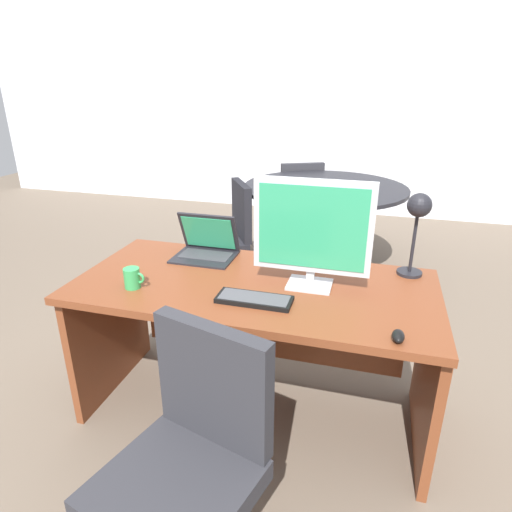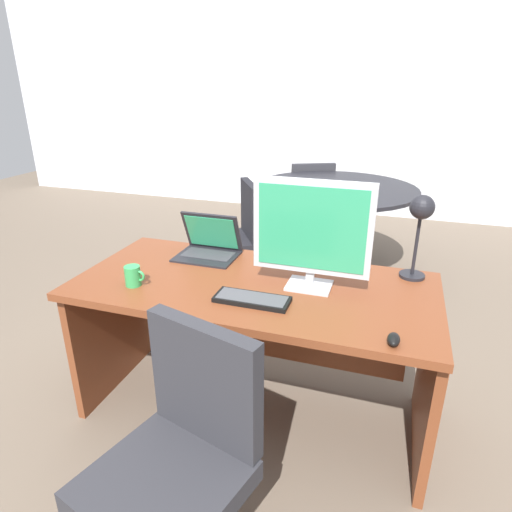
{
  "view_description": "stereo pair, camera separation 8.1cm",
  "coord_description": "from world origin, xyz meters",
  "px_view_note": "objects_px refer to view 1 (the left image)",
  "views": [
    {
      "loc": [
        0.51,
        -1.77,
        1.62
      ],
      "look_at": [
        0.0,
        0.04,
        0.86
      ],
      "focal_mm": 30.69,
      "sensor_mm": 36.0,
      "label": 1
    },
    {
      "loc": [
        0.59,
        -1.75,
        1.62
      ],
      "look_at": [
        0.0,
        0.04,
        0.86
      ],
      "focal_mm": 30.69,
      "sensor_mm": 36.0,
      "label": 2
    }
  ],
  "objects_px": {
    "office_chair": "(188,486)",
    "meeting_table": "(324,207)",
    "desk": "(257,317)",
    "keyboard": "(254,299)",
    "laptop": "(207,243)",
    "desk_lamp": "(418,217)",
    "meeting_chair_far": "(224,246)",
    "coffee_mug": "(132,278)",
    "meeting_chair_near": "(297,209)",
    "monitor": "(312,230)",
    "mouse": "(398,336)"
  },
  "relations": [
    {
      "from": "monitor",
      "to": "meeting_chair_near",
      "type": "distance_m",
      "value": 2.81
    },
    {
      "from": "office_chair",
      "to": "monitor",
      "type": "bearing_deg",
      "value": 73.57
    },
    {
      "from": "monitor",
      "to": "meeting_table",
      "type": "height_order",
      "value": "monitor"
    },
    {
      "from": "desk",
      "to": "laptop",
      "type": "height_order",
      "value": "laptop"
    },
    {
      "from": "desk",
      "to": "desk_lamp",
      "type": "relative_size",
      "value": 4.09
    },
    {
      "from": "keyboard",
      "to": "office_chair",
      "type": "relative_size",
      "value": 0.36
    },
    {
      "from": "laptop",
      "to": "meeting_table",
      "type": "height_order",
      "value": "laptop"
    },
    {
      "from": "laptop",
      "to": "desk_lamp",
      "type": "xyz_separation_m",
      "value": [
        1.04,
        0.01,
        0.23
      ]
    },
    {
      "from": "desk_lamp",
      "to": "coffee_mug",
      "type": "distance_m",
      "value": 1.33
    },
    {
      "from": "office_chair",
      "to": "meeting_table",
      "type": "distance_m",
      "value": 2.72
    },
    {
      "from": "monitor",
      "to": "office_chair",
      "type": "relative_size",
      "value": 0.59
    },
    {
      "from": "desk",
      "to": "office_chair",
      "type": "xyz_separation_m",
      "value": [
        0.0,
        -0.86,
        -0.16
      ]
    },
    {
      "from": "laptop",
      "to": "meeting_table",
      "type": "xyz_separation_m",
      "value": [
        0.42,
        1.63,
        -0.21
      ]
    },
    {
      "from": "monitor",
      "to": "coffee_mug",
      "type": "relative_size",
      "value": 5.29
    },
    {
      "from": "desk_lamp",
      "to": "desk",
      "type": "bearing_deg",
      "value": -161.95
    },
    {
      "from": "monitor",
      "to": "meeting_table",
      "type": "xyz_separation_m",
      "value": [
        -0.17,
        1.86,
        -0.41
      ]
    },
    {
      "from": "laptop",
      "to": "coffee_mug",
      "type": "relative_size",
      "value": 3.2
    },
    {
      "from": "keyboard",
      "to": "desk_lamp",
      "type": "distance_m",
      "value": 0.84
    },
    {
      "from": "coffee_mug",
      "to": "meeting_chair_far",
      "type": "distance_m",
      "value": 1.7
    },
    {
      "from": "meeting_chair_near",
      "to": "mouse",
      "type": "bearing_deg",
      "value": -72.89
    },
    {
      "from": "office_chair",
      "to": "meeting_chair_far",
      "type": "distance_m",
      "value": 2.35
    },
    {
      "from": "desk",
      "to": "meeting_table",
      "type": "distance_m",
      "value": 1.86
    },
    {
      "from": "meeting_table",
      "to": "meeting_chair_far",
      "type": "height_order",
      "value": "meeting_chair_far"
    },
    {
      "from": "meeting_table",
      "to": "meeting_chair_far",
      "type": "relative_size",
      "value": 1.62
    },
    {
      "from": "desk",
      "to": "desk_lamp",
      "type": "height_order",
      "value": "desk_lamp"
    },
    {
      "from": "coffee_mug",
      "to": "meeting_chair_near",
      "type": "height_order",
      "value": "meeting_chair_near"
    },
    {
      "from": "keyboard",
      "to": "mouse",
      "type": "height_order",
      "value": "mouse"
    },
    {
      "from": "desk",
      "to": "keyboard",
      "type": "relative_size",
      "value": 5.17
    },
    {
      "from": "meeting_chair_far",
      "to": "desk",
      "type": "bearing_deg",
      "value": -64.04
    },
    {
      "from": "mouse",
      "to": "meeting_chair_far",
      "type": "bearing_deg",
      "value": 126.74
    },
    {
      "from": "mouse",
      "to": "meeting_chair_near",
      "type": "bearing_deg",
      "value": 107.11
    },
    {
      "from": "desk",
      "to": "office_chair",
      "type": "bearing_deg",
      "value": -89.7
    },
    {
      "from": "meeting_chair_near",
      "to": "coffee_mug",
      "type": "bearing_deg",
      "value": -94.3
    },
    {
      "from": "mouse",
      "to": "meeting_table",
      "type": "distance_m",
      "value": 2.3
    },
    {
      "from": "laptop",
      "to": "mouse",
      "type": "relative_size",
      "value": 3.9
    },
    {
      "from": "keyboard",
      "to": "mouse",
      "type": "xyz_separation_m",
      "value": [
        0.58,
        -0.15,
        0.01
      ]
    },
    {
      "from": "keyboard",
      "to": "office_chair",
      "type": "bearing_deg",
      "value": -94.42
    },
    {
      "from": "monitor",
      "to": "meeting_chair_far",
      "type": "relative_size",
      "value": 0.62
    },
    {
      "from": "desk",
      "to": "laptop",
      "type": "relative_size",
      "value": 5.28
    },
    {
      "from": "monitor",
      "to": "mouse",
      "type": "relative_size",
      "value": 6.45
    },
    {
      "from": "desk",
      "to": "coffee_mug",
      "type": "height_order",
      "value": "coffee_mug"
    },
    {
      "from": "desk",
      "to": "meeting_chair_far",
      "type": "height_order",
      "value": "meeting_chair_far"
    },
    {
      "from": "desk",
      "to": "mouse",
      "type": "bearing_deg",
      "value": -30.24
    },
    {
      "from": "meeting_chair_far",
      "to": "laptop",
      "type": "bearing_deg",
      "value": -73.85
    },
    {
      "from": "mouse",
      "to": "meeting_chair_near",
      "type": "height_order",
      "value": "meeting_chair_near"
    },
    {
      "from": "laptop",
      "to": "meeting_chair_far",
      "type": "xyz_separation_m",
      "value": [
        -0.34,
        1.17,
        -0.47
      ]
    },
    {
      "from": "meeting_chair_near",
      "to": "meeting_chair_far",
      "type": "distance_m",
      "value": 1.33
    },
    {
      "from": "coffee_mug",
      "to": "desk",
      "type": "bearing_deg",
      "value": 25.55
    },
    {
      "from": "meeting_chair_near",
      "to": "meeting_table",
      "type": "bearing_deg",
      "value": -64.96
    },
    {
      "from": "meeting_chair_far",
      "to": "keyboard",
      "type": "bearing_deg",
      "value": -65.69
    }
  ]
}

